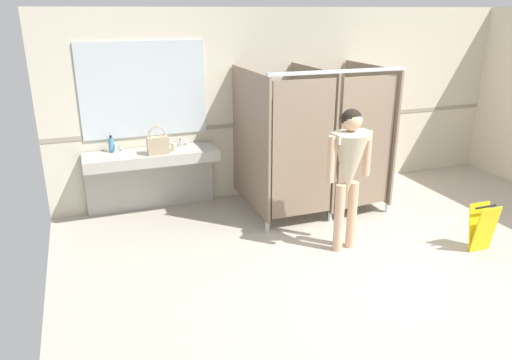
# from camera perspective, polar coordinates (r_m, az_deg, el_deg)

# --- Properties ---
(ground_plane) EXTENTS (7.18, 5.69, 0.10)m
(ground_plane) POSITION_cam_1_polar(r_m,az_deg,el_deg) (5.56, 16.49, -9.77)
(ground_plane) COLOR #B2A899
(wall_back) EXTENTS (7.18, 0.12, 2.63)m
(wall_back) POSITION_cam_1_polar(r_m,az_deg,el_deg) (7.22, 5.27, 9.25)
(wall_back) COLOR beige
(wall_back) RESTS_ON ground_plane
(wall_back_tile_band) EXTENTS (7.18, 0.01, 0.06)m
(wall_back_tile_band) POSITION_cam_1_polar(r_m,az_deg,el_deg) (7.22, 5.42, 7.10)
(wall_back_tile_band) COLOR #9E937F
(wall_back_tile_band) RESTS_ON wall_back
(vanity_counter) EXTENTS (1.71, 0.52, 0.97)m
(vanity_counter) POSITION_cam_1_polar(r_m,az_deg,el_deg) (6.52, -12.28, 1.48)
(vanity_counter) COLOR #B2ADA3
(vanity_counter) RESTS_ON ground_plane
(mirror_panel) EXTENTS (1.61, 0.02, 1.22)m
(mirror_panel) POSITION_cam_1_polar(r_m,az_deg,el_deg) (6.47, -13.16, 10.37)
(mirror_panel) COLOR silver
(mirror_panel) RESTS_ON wall_back
(bathroom_stalls) EXTENTS (1.81, 1.38, 1.94)m
(bathroom_stalls) POSITION_cam_1_polar(r_m,az_deg,el_deg) (6.38, 7.30, 5.04)
(bathroom_stalls) COLOR #84705B
(bathroom_stalls) RESTS_ON ground_plane
(person_standing) EXTENTS (0.57, 0.45, 1.62)m
(person_standing) POSITION_cam_1_polar(r_m,az_deg,el_deg) (5.30, 10.96, 1.91)
(person_standing) COLOR #DBAD89
(person_standing) RESTS_ON ground_plane
(handbag) EXTENTS (0.27, 0.13, 0.36)m
(handbag) POSITION_cam_1_polar(r_m,az_deg,el_deg) (6.22, -11.55, 4.14)
(handbag) COLOR tan
(handbag) RESTS_ON vanity_counter
(soap_dispenser) EXTENTS (0.07, 0.07, 0.22)m
(soap_dispenser) POSITION_cam_1_polar(r_m,az_deg,el_deg) (6.45, -16.74, 4.00)
(soap_dispenser) COLOR teal
(soap_dispenser) RESTS_ON vanity_counter
(paper_cup) EXTENTS (0.07, 0.07, 0.11)m
(paper_cup) POSITION_cam_1_polar(r_m,az_deg,el_deg) (6.32, -9.67, 3.85)
(paper_cup) COLOR beige
(paper_cup) RESTS_ON vanity_counter
(wet_floor_sign) EXTENTS (0.28, 0.19, 0.55)m
(wet_floor_sign) POSITION_cam_1_polar(r_m,az_deg,el_deg) (5.99, 25.22, -5.10)
(wet_floor_sign) COLOR yellow
(wet_floor_sign) RESTS_ON ground_plane
(floor_drain_cover) EXTENTS (0.14, 0.14, 0.01)m
(floor_drain_cover) POSITION_cam_1_polar(r_m,az_deg,el_deg) (6.75, 21.79, -4.52)
(floor_drain_cover) COLOR #B7BABF
(floor_drain_cover) RESTS_ON ground_plane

